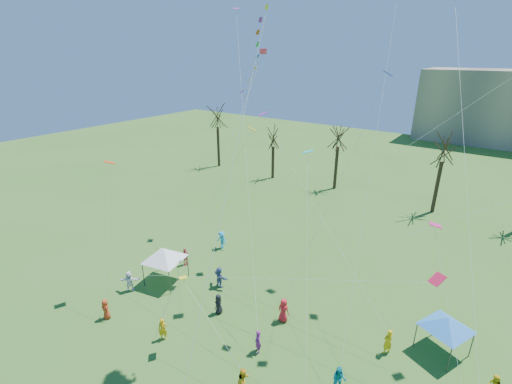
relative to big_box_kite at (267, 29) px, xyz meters
The scene contains 6 objects.
bare_tree_row 31.05m from the big_box_kite, 88.98° to the left, with size 68.69×7.90×10.53m.
big_box_kite is the anchor object (origin of this frame).
canopy_tent_white 19.39m from the big_box_kite, behind, with size 3.94×3.94×3.03m.
canopy_tent_blue 20.61m from the big_box_kite, 24.41° to the left, with size 3.31×3.31×2.71m.
festival_crowd 18.44m from the big_box_kite, 92.16° to the right, with size 26.57×14.13×1.84m.
small_kites_aloft 7.67m from the big_box_kite, 77.92° to the left, with size 30.07×18.58×32.44m.
Camera 1 is at (9.83, -9.86, 18.13)m, focal length 25.00 mm.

